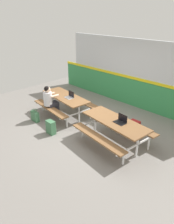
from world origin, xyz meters
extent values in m
cube|color=gray|center=(0.00, 0.00, -0.01)|extent=(10.00, 10.00, 0.02)
cube|color=#338C4C|center=(0.00, 2.58, 0.55)|extent=(8.00, 0.12, 1.10)
cube|color=yellow|center=(0.00, 2.52, 1.15)|extent=(8.00, 0.03, 0.10)
cube|color=silver|center=(0.00, 2.58, 1.90)|extent=(6.72, 0.12, 1.40)
cube|color=brown|center=(-1.22, 0.08, 0.72)|extent=(2.09, 0.95, 0.04)
cube|color=brown|center=(-1.29, -0.55, 0.43)|extent=(1.94, 0.47, 0.04)
cube|color=brown|center=(-1.16, 0.71, 0.43)|extent=(1.94, 0.47, 0.04)
cube|color=white|center=(-2.05, 0.16, 0.35)|extent=(0.04, 0.04, 0.70)
cube|color=white|center=(-2.05, 0.16, 0.39)|extent=(0.20, 1.55, 0.04)
cube|color=white|center=(-2.10, -0.34, 0.21)|extent=(0.04, 0.04, 0.41)
cube|color=white|center=(-2.00, 0.67, 0.21)|extent=(0.04, 0.04, 0.41)
cube|color=white|center=(-0.39, -0.01, 0.35)|extent=(0.04, 0.04, 0.70)
cube|color=white|center=(-0.39, -0.01, 0.39)|extent=(0.20, 1.55, 0.04)
cube|color=white|center=(-0.45, -0.51, 0.21)|extent=(0.04, 0.04, 0.41)
cube|color=white|center=(-0.34, 0.50, 0.21)|extent=(0.04, 0.04, 0.41)
cube|color=brown|center=(1.22, -0.12, 0.72)|extent=(2.09, 0.95, 0.04)
cube|color=brown|center=(1.16, -0.75, 0.43)|extent=(1.94, 0.47, 0.04)
cube|color=brown|center=(1.29, 0.51, 0.43)|extent=(1.94, 0.47, 0.04)
cube|color=white|center=(0.39, -0.04, 0.35)|extent=(0.04, 0.04, 0.70)
cube|color=white|center=(0.39, -0.04, 0.39)|extent=(0.20, 1.55, 0.04)
cube|color=white|center=(0.34, -0.54, 0.21)|extent=(0.04, 0.04, 0.41)
cube|color=white|center=(0.45, 0.47, 0.21)|extent=(0.04, 0.04, 0.41)
cube|color=white|center=(2.05, -0.21, 0.35)|extent=(0.04, 0.04, 0.70)
cube|color=white|center=(2.05, -0.21, 0.39)|extent=(0.20, 1.55, 0.04)
cube|color=white|center=(2.00, -0.71, 0.21)|extent=(0.04, 0.04, 0.41)
cube|color=white|center=(2.10, 0.30, 0.21)|extent=(0.04, 0.04, 0.41)
cylinder|color=#2D2D38|center=(-1.47, -0.21, 0.23)|extent=(0.11, 0.11, 0.45)
cylinder|color=#2D2D38|center=(-1.29, -0.23, 0.23)|extent=(0.11, 0.11, 0.45)
cube|color=#2D2D38|center=(-1.39, -0.37, 0.51)|extent=(0.34, 0.41, 0.12)
cylinder|color=silver|center=(-1.41, -0.54, 0.75)|extent=(0.30, 0.30, 0.48)
cylinder|color=beige|center=(-1.53, -0.33, 0.85)|extent=(0.11, 0.31, 0.08)
cylinder|color=beige|center=(-1.25, -0.35, 0.85)|extent=(0.11, 0.31, 0.08)
sphere|color=beige|center=(-1.41, -0.52, 1.08)|extent=(0.20, 0.20, 0.20)
sphere|color=black|center=(-1.41, -0.55, 1.11)|extent=(0.18, 0.18, 0.18)
cube|color=silver|center=(-0.99, 0.06, 0.75)|extent=(0.34, 0.25, 0.01)
cube|color=black|center=(-0.98, 0.16, 0.86)|extent=(0.32, 0.04, 0.21)
cube|color=black|center=(1.40, -0.14, 0.75)|extent=(0.34, 0.25, 0.01)
cube|color=black|center=(1.41, -0.03, 0.86)|extent=(0.32, 0.04, 0.21)
cube|color=maroon|center=(1.32, 0.76, 0.22)|extent=(0.30, 0.18, 0.44)
cube|color=maroon|center=(1.32, 0.87, 0.15)|extent=(0.21, 0.04, 0.19)
cube|color=#3F724C|center=(-1.56, -1.02, 0.18)|extent=(0.34, 0.14, 0.36)
torus|color=#3F724C|center=(-1.56, -1.02, 0.42)|extent=(0.21, 0.21, 0.02)
cube|color=#3F724C|center=(-0.49, -1.12, 0.22)|extent=(0.30, 0.18, 0.44)
cube|color=#3F724C|center=(-0.49, -1.01, 0.15)|extent=(0.21, 0.04, 0.19)
camera|label=1|loc=(4.38, -4.31, 3.48)|focal=33.82mm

